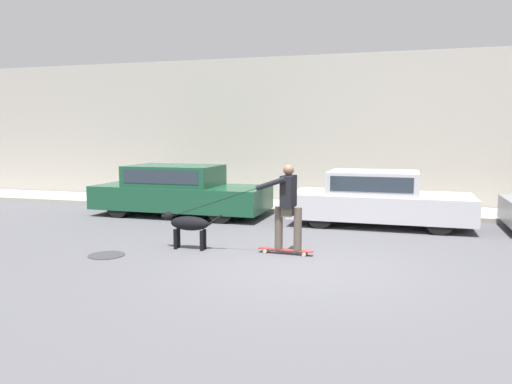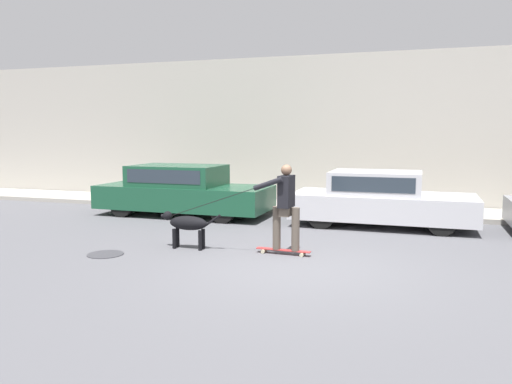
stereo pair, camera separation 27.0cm
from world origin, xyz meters
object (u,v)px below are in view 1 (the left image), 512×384
parked_car_0 (179,191)px  skateboarder (287,204)px  fire_hydrant (285,201)px  parked_car_1 (378,200)px  dog (188,224)px

parked_car_0 → skateboarder: (3.65, -3.36, 0.27)m
parked_car_0 → skateboarder: bearing=-41.8°
parked_car_0 → fire_hydrant: bearing=15.7°
parked_car_0 → skateboarder: 4.97m
skateboarder → parked_car_1: bearing=-109.4°
fire_hydrant → parked_car_0: bearing=-165.2°
dog → fire_hydrant: bearing=-102.7°
parked_car_0 → parked_car_1: size_ratio=1.10×
skateboarder → fire_hydrant: bearing=-73.1°
parked_car_1 → dog: (-3.27, -3.47, -0.15)m
parked_car_0 → parked_car_1: parked_car_0 is taller
parked_car_0 → fire_hydrant: 2.77m
skateboarder → dog: bearing=6.8°
parked_car_0 → parked_car_1: 5.06m
dog → skateboarder: 1.91m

